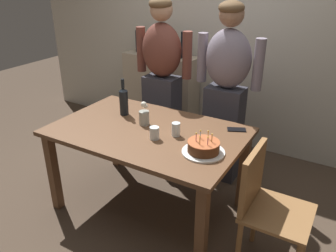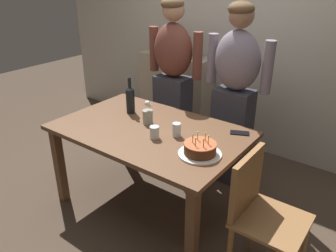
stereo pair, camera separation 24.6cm
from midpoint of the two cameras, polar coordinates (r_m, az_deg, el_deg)
ground_plane at (r=3.05m, az=-5.51°, el=-13.32°), size 10.00×10.00×0.00m
back_wall at (r=3.79m, az=7.89°, el=15.95°), size 5.20×0.10×2.60m
dining_table at (r=2.70m, az=-6.07°, el=-2.53°), size 1.50×0.96×0.74m
birthday_cake at (r=2.29m, az=2.99°, el=-3.76°), size 0.30×0.30×0.15m
water_glass_near at (r=2.48m, az=-5.15°, el=-1.26°), size 0.07×0.07×0.10m
water_glass_far at (r=2.52m, az=-1.43°, el=-0.63°), size 0.06×0.06×0.10m
wine_bottle at (r=2.91m, az=-9.94°, el=4.21°), size 0.08×0.08×0.32m
cell_phone at (r=2.66m, az=8.98°, el=-0.66°), size 0.16×0.13×0.01m
flower_vase at (r=2.71m, az=-6.66°, el=1.65°), size 0.08×0.08×0.20m
person_man_bearded at (r=3.38m, az=-3.14°, el=7.59°), size 0.61×0.27×1.66m
person_woman_cardigan at (r=3.07m, az=7.50°, el=5.63°), size 0.61×0.27×1.66m
dining_chair at (r=2.28m, az=13.09°, el=-12.52°), size 0.42×0.42×0.87m
shelf_cabinet at (r=4.12m, az=-2.94°, el=5.46°), size 0.90×0.30×1.27m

